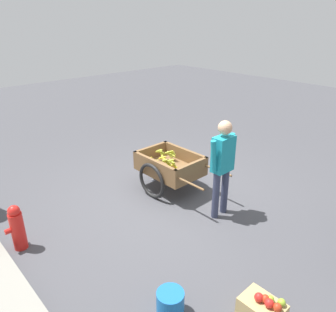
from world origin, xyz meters
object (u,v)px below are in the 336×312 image
Objects in this scene: vendor_person at (223,161)px; apple_crate at (263,309)px; fruit_cart at (170,167)px; fire_hydrant at (17,227)px; plastic_bucket at (170,303)px.

vendor_person is 2.13m from apple_crate.
fruit_cart is 1.25m from vendor_person.
fruit_cart reaches higher than apple_crate.
vendor_person is 3.57× the size of apple_crate.
fire_hydrant is 2.24× the size of plastic_bucket.
fruit_cart is 5.55× the size of plastic_bucket.
fire_hydrant is (1.32, 2.66, -0.60)m from vendor_person.
plastic_bucket is (-2.19, -0.78, -0.19)m from fire_hydrant.
fire_hydrant is at bearing 19.56° from plastic_bucket.
plastic_bucket is at bearing -160.44° from fire_hydrant.
apple_crate is (-1.56, 1.20, -0.81)m from vendor_person.
apple_crate is (-0.69, -0.67, -0.02)m from plastic_bucket.
apple_crate is at bearing -153.26° from fire_hydrant.
vendor_person reaches higher than apple_crate.
fruit_cart reaches higher than plastic_bucket.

